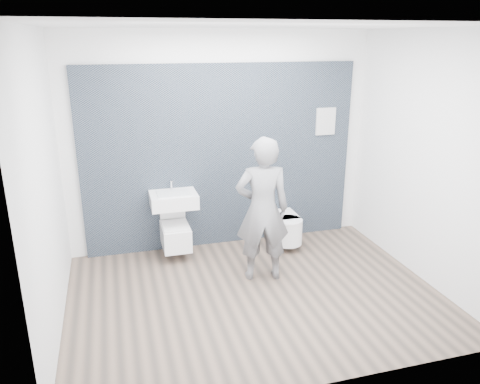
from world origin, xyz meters
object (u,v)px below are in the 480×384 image
object	(u,v)px
toilet_square	(175,234)
washbasin	(174,199)
toilet_rounded	(285,228)
visitor	(262,210)

from	to	relation	value
toilet_square	washbasin	bearing A→B (deg)	90.00
washbasin	toilet_rounded	world-z (taller)	washbasin
toilet_square	toilet_rounded	xyz separation A→B (m)	(1.46, -0.08, -0.05)
toilet_rounded	toilet_square	bearing A→B (deg)	176.94
washbasin	toilet_rounded	xyz separation A→B (m)	(1.46, -0.11, -0.51)
toilet_rounded	visitor	size ratio (longest dim) A/B	0.38
washbasin	visitor	world-z (taller)	visitor
washbasin	visitor	size ratio (longest dim) A/B	0.34
toilet_square	visitor	distance (m)	1.33
toilet_rounded	visitor	bearing A→B (deg)	-127.49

